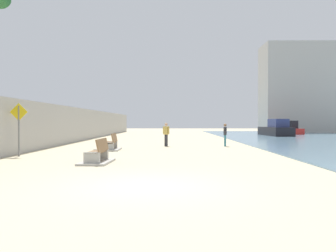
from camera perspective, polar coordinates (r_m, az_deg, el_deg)
ground_plane at (r=26.85m, az=-0.75°, el=-2.84°), size 120.00×120.00×0.00m
seawall at (r=28.02m, az=-16.28°, el=0.17°), size 0.80×64.00×2.82m
bench_near at (r=14.17m, az=-11.58°, el=-5.05°), size 1.18×2.14×0.98m
bench_far at (r=20.48m, az=-9.40°, el=-3.28°), size 1.15×2.12×0.98m
person_walking at (r=23.39m, az=-0.31°, el=-1.11°), size 0.45×0.35×1.59m
person_standing at (r=23.61m, az=9.40°, el=-1.18°), size 0.26×0.51×1.54m
boat_far_left at (r=42.59m, az=17.35°, el=-0.55°), size 2.49×6.86×1.95m
boat_mid_bay at (r=48.83m, az=18.47°, el=-0.49°), size 4.31×6.38×1.77m
pedestrian_sign at (r=17.99m, az=-23.39°, el=0.43°), size 0.85×0.08×2.54m
harbor_building at (r=58.68m, az=21.05°, el=5.77°), size 12.00×6.00×13.80m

